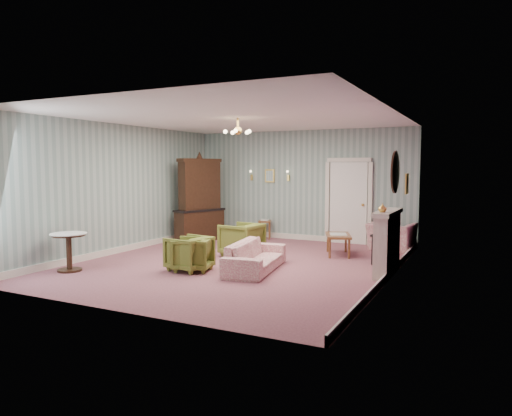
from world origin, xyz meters
The scene contains 27 objects.
floor centered at (0.00, 0.00, 0.00)m, with size 7.00×7.00×0.00m, color #995965.
ceiling centered at (0.00, 0.00, 2.90)m, with size 7.00×7.00×0.00m, color white.
wall_back centered at (0.00, 3.50, 1.45)m, with size 6.00×6.00×0.00m, color gray.
wall_front centered at (0.00, -3.50, 1.45)m, with size 6.00×6.00×0.00m, color gray.
wall_left centered at (-3.00, 0.00, 1.45)m, with size 7.00×7.00×0.00m, color gray.
wall_right centered at (3.00, 0.00, 1.45)m, with size 7.00×7.00×0.00m, color gray.
wall_right_floral centered at (2.98, 0.00, 1.45)m, with size 7.00×7.00×0.00m, color #C26190.
door centered at (1.30, 3.46, 1.08)m, with size 1.12×0.12×2.16m, color white, non-canonical shape.
olive_chair_a centered at (-0.46, -0.96, 0.35)m, with size 0.67×0.63×0.69m, color olive.
olive_chair_b centered at (-0.53, -0.97, 0.36)m, with size 0.70×0.65×0.72m, color olive.
olive_chair_c centered at (-0.32, 0.75, 0.40)m, with size 0.77×0.72×0.80m, color olive.
sofa_chintz centered at (0.59, -0.42, 0.36)m, with size 1.86×0.54×0.73m, color #AC455F.
wingback_chair centered at (2.49, 2.90, 0.43)m, with size 0.98×0.64×0.86m, color #AC455F.
dresser centered at (-2.32, 2.14, 1.15)m, with size 0.48×1.37×2.29m, color black, non-canonical shape.
fireplace centered at (2.86, 0.40, 0.58)m, with size 0.30×1.40×1.16m, color beige, non-canonical shape.
mantel_vase centered at (2.84, 0.00, 1.23)m, with size 0.15×0.15×0.15m, color gold.
oval_mirror centered at (2.96, 0.40, 1.85)m, with size 0.04×0.76×0.84m, color white, non-canonical shape.
framed_print centered at (2.97, 1.75, 1.60)m, with size 0.04×0.34×0.42m, color gold, non-canonical shape.
coffee_table centered at (1.54, 1.77, 0.23)m, with size 0.51×0.92×0.47m, color brown, non-canonical shape.
side_table_black centered at (2.65, 1.15, 0.31)m, with size 0.41×0.41×0.61m, color black, non-canonical shape.
pedestal_table centered at (-2.50, -2.01, 0.36)m, with size 0.66×0.66×0.72m, color black, non-canonical shape.
nesting_table centered at (-0.89, 3.15, 0.27)m, with size 0.33×0.42×0.55m, color brown, non-canonical shape.
gilt_mirror_back centered at (-0.90, 3.46, 1.70)m, with size 0.28×0.06×0.36m, color gold, non-canonical shape.
sconce_left centered at (-1.45, 3.44, 1.70)m, with size 0.16×0.12×0.30m, color gold, non-canonical shape.
sconce_right centered at (-0.35, 3.44, 1.70)m, with size 0.16×0.12×0.30m, color gold, non-canonical shape.
chandelier centered at (0.00, 0.00, 2.63)m, with size 0.56×0.56×0.36m, color gold, non-canonical shape.
burgundy_cushion centered at (2.44, 2.75, 0.48)m, with size 0.38×0.10×0.38m, color maroon.
Camera 1 is at (4.47, -8.22, 1.94)m, focal length 33.02 mm.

